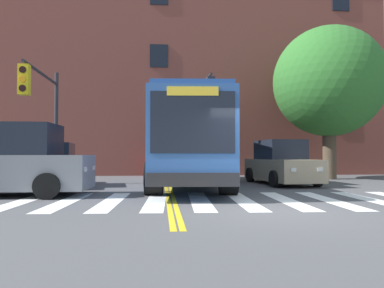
{
  "coord_description": "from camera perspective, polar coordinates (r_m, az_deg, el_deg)",
  "views": [
    {
      "loc": [
        -2.55,
        -8.3,
        1.28
      ],
      "look_at": [
        -1.34,
        5.92,
        1.68
      ],
      "focal_mm": 35.0,
      "sensor_mm": 36.0,
      "label": 1
    }
  ],
  "objects": [
    {
      "name": "traffic_light_far_corner",
      "position": [
        15.47,
        -21.67,
        5.77
      ],
      "size": [
        0.34,
        4.22,
        4.82
      ],
      "color": "#28282D",
      "rests_on": "ground"
    },
    {
      "name": "car_red_behind_bus",
      "position": [
        23.33,
        -4.06,
        -2.61
      ],
      "size": [
        2.23,
        4.41,
        1.95
      ],
      "color": "#AD1E1E",
      "rests_on": "ground"
    },
    {
      "name": "ground_plane",
      "position": [
        8.77,
        12.29,
        -9.95
      ],
      "size": [
        120.0,
        120.0,
        0.0
      ],
      "primitive_type": "plane",
      "color": "#4C4C4F"
    },
    {
      "name": "car_tan_far_lane",
      "position": [
        16.62,
        13.37,
        -3.04
      ],
      "size": [
        2.37,
        4.73,
        1.9
      ],
      "color": "tan",
      "rests_on": "ground"
    },
    {
      "name": "street_tree_curbside_large",
      "position": [
        21.1,
        20.11,
        8.85
      ],
      "size": [
        7.0,
        7.01,
        7.97
      ],
      "color": "#4C3D2D",
      "rests_on": "ground"
    },
    {
      "name": "car_grey_cross_street",
      "position": [
        12.92,
        -26.7,
        -2.43
      ],
      "size": [
        5.22,
        2.33,
        2.23
      ],
      "color": "slate",
      "rests_on": "ground"
    },
    {
      "name": "city_bus",
      "position": [
        15.25,
        -0.36,
        0.45
      ],
      "size": [
        3.34,
        11.35,
        3.31
      ],
      "color": "#2D5699",
      "rests_on": "ground"
    },
    {
      "name": "building_facade",
      "position": [
        27.94,
        -5.03,
        9.98
      ],
      "size": [
        28.94,
        9.42,
        13.78
      ],
      "color": "brown",
      "rests_on": "ground"
    },
    {
      "name": "traffic_light_overhead",
      "position": [
        17.78,
        1.92,
        5.37
      ],
      "size": [
        0.43,
        3.03,
        5.07
      ],
      "color": "#28282D",
      "rests_on": "ground"
    },
    {
      "name": "car_teal_near_lane",
      "position": [
        16.18,
        -20.62,
        -3.18
      ],
      "size": [
        2.4,
        4.38,
        1.74
      ],
      "color": "#236B70",
      "rests_on": "ground"
    },
    {
      "name": "lane_line_yellow_outer",
      "position": [
        24.26,
        -3.94,
        -4.62
      ],
      "size": [
        0.12,
        36.0,
        0.01
      ],
      "primitive_type": "cube",
      "color": "gold",
      "rests_on": "ground"
    },
    {
      "name": "crosswalk",
      "position": [
        10.7,
        11.02,
        -8.42
      ],
      "size": [
        13.95,
        4.8,
        0.01
      ],
      "color": "white",
      "rests_on": "ground"
    },
    {
      "name": "lane_line_yellow_inner",
      "position": [
        24.25,
        -4.32,
        -4.62
      ],
      "size": [
        0.12,
        36.0,
        0.01
      ],
      "primitive_type": "cube",
      "color": "gold",
      "rests_on": "ground"
    }
  ]
}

